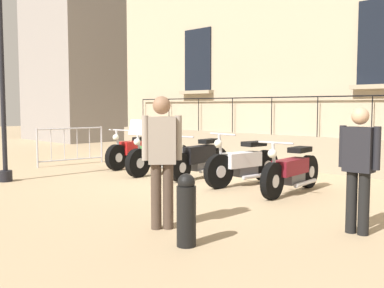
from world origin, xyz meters
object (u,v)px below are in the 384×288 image
at_px(motorcycle_black, 200,159).
at_px(motorcycle_maroon, 292,171).
at_px(crowd_barrier, 71,145).
at_px(motorcycle_red, 135,152).
at_px(bollard, 186,210).
at_px(motorcycle_green, 159,156).
at_px(pedestrian_standing, 162,154).
at_px(pedestrian_walking, 359,163).
at_px(motorcycle_white, 243,164).
at_px(lamppost, 1,47).

bearing_deg(motorcycle_black, motorcycle_maroon, 86.81).
bearing_deg(crowd_barrier, motorcycle_black, 102.16).
height_order(motorcycle_red, motorcycle_maroon, motorcycle_red).
bearing_deg(bollard, motorcycle_green, -127.90).
xyz_separation_m(motorcycle_red, motorcycle_black, (-0.01, 2.42, 0.01)).
relative_size(motorcycle_red, pedestrian_standing, 1.12).
distance_m(crowd_barrier, bollard, 8.13).
distance_m(motorcycle_red, bollard, 6.98).
distance_m(motorcycle_red, pedestrian_walking, 7.31).
xyz_separation_m(motorcycle_red, motorcycle_maroon, (0.13, 4.94, -0.01)).
distance_m(motorcycle_black, motorcycle_white, 1.31).
bearing_deg(lamppost, bollard, 85.93).
bearing_deg(motorcycle_green, pedestrian_walking, 74.12).
distance_m(crowd_barrier, pedestrian_standing, 7.31).
xyz_separation_m(bollard, pedestrian_walking, (-1.91, 1.19, 0.48)).
xyz_separation_m(motorcycle_red, pedestrian_walking, (1.90, 7.04, 0.49)).
relative_size(motorcycle_red, pedestrian_walking, 1.22).
bearing_deg(pedestrian_walking, motorcycle_white, -118.99).
xyz_separation_m(motorcycle_green, bollard, (3.54, 4.54, -0.01)).
bearing_deg(motorcycle_maroon, motorcycle_black, -93.19).
height_order(motorcycle_red, pedestrian_walking, pedestrian_walking).
bearing_deg(bollard, motorcycle_white, -150.48).
bearing_deg(motorcycle_white, pedestrian_standing, 21.45).
xyz_separation_m(motorcycle_black, lamppost, (3.38, -2.64, 2.47)).
bearing_deg(motorcycle_red, motorcycle_green, 78.28).
relative_size(motorcycle_red, lamppost, 0.45).
bearing_deg(motorcycle_green, motorcycle_maroon, 92.15).
bearing_deg(bollard, motorcycle_red, -123.08).
bearing_deg(pedestrian_walking, lamppost, -78.50).
xyz_separation_m(motorcycle_maroon, pedestrian_walking, (1.77, 2.10, 0.50)).
bearing_deg(motorcycle_black, motorcycle_red, -89.83).
xyz_separation_m(motorcycle_maroon, crowd_barrier, (0.75, -6.68, 0.15)).
bearing_deg(pedestrian_walking, motorcycle_black, -112.46).
bearing_deg(bollard, pedestrian_walking, 148.03).
bearing_deg(pedestrian_walking, motorcycle_green, -105.88).
height_order(motorcycle_maroon, pedestrian_walking, pedestrian_walking).
distance_m(motorcycle_red, pedestrian_standing, 6.20).
relative_size(motorcycle_black, bollard, 2.47).
xyz_separation_m(motorcycle_green, lamppost, (3.11, -1.52, 2.46)).
distance_m(lamppost, crowd_barrier, 3.74).
xyz_separation_m(motorcycle_maroon, bollard, (3.68, 0.91, 0.01)).
xyz_separation_m(motorcycle_white, bollard, (3.74, 2.12, -0.00)).
relative_size(motorcycle_black, motorcycle_maroon, 0.99).
relative_size(lamppost, crowd_barrier, 2.26).
bearing_deg(motorcycle_green, motorcycle_black, 103.95).
xyz_separation_m(motorcycle_red, crowd_barrier, (0.89, -1.73, 0.14)).
height_order(motorcycle_red, crowd_barrier, crowd_barrier).
relative_size(motorcycle_black, pedestrian_walking, 1.31).
xyz_separation_m(crowd_barrier, bollard, (2.92, 7.58, -0.13)).
height_order(motorcycle_black, crowd_barrier, crowd_barrier).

